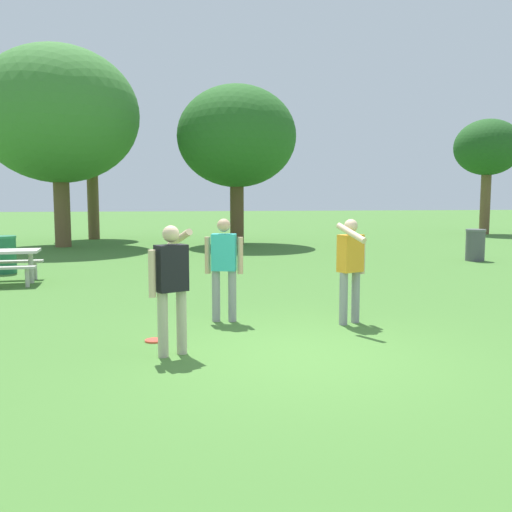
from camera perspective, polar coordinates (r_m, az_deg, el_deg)
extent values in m
plane|color=#447530|center=(7.26, 4.19, -9.93)|extent=(120.00, 120.00, 0.00)
cylinder|color=gray|center=(9.05, 10.02, -4.09)|extent=(0.13, 0.13, 0.82)
cylinder|color=gray|center=(8.87, 8.83, -4.28)|extent=(0.13, 0.13, 0.82)
cube|color=orange|center=(8.86, 9.51, 0.27)|extent=(0.44, 0.37, 0.58)
sphere|color=beige|center=(8.83, 9.56, 3.02)|extent=(0.21, 0.21, 0.21)
cylinder|color=beige|center=(9.05, 10.68, 0.06)|extent=(0.09, 0.09, 0.58)
cylinder|color=beige|center=(8.46, 9.58, 2.31)|extent=(0.34, 0.55, 0.28)
cylinder|color=#B7AD93|center=(7.15, -9.39, -6.86)|extent=(0.13, 0.13, 0.82)
cylinder|color=#B7AD93|center=(7.26, -7.52, -6.62)|extent=(0.13, 0.13, 0.82)
cube|color=black|center=(7.08, -8.54, -1.21)|extent=(0.44, 0.37, 0.58)
sphere|color=beige|center=(7.03, -8.60, 2.22)|extent=(0.21, 0.21, 0.21)
cylinder|color=beige|center=(6.97, -10.45, -1.77)|extent=(0.09, 0.09, 0.58)
cylinder|color=beige|center=(7.40, -7.72, 1.78)|extent=(0.34, 0.55, 0.28)
cylinder|color=gray|center=(8.99, -2.41, -4.06)|extent=(0.13, 0.13, 0.82)
cylinder|color=gray|center=(9.03, -4.06, -4.03)|extent=(0.13, 0.13, 0.82)
cube|color=#33B2AD|center=(8.91, -3.26, 0.38)|extent=(0.42, 0.30, 0.58)
sphere|color=tan|center=(8.88, -3.28, 3.11)|extent=(0.21, 0.21, 0.21)
cylinder|color=tan|center=(8.88, -1.60, 0.05)|extent=(0.09, 0.09, 0.58)
cylinder|color=tan|center=(8.95, -4.91, 0.08)|extent=(0.09, 0.09, 0.58)
cylinder|color=#E04733|center=(8.00, -10.24, -8.39)|extent=(0.26, 0.26, 0.03)
cube|color=#B6B2A8|center=(14.48, -24.03, -0.54)|extent=(1.72, 0.42, 0.05)
cylinder|color=#B6B2A8|center=(13.81, -21.76, -1.10)|extent=(0.11, 0.11, 0.71)
cylinder|color=#B6B2A8|center=(13.26, -22.10, -2.05)|extent=(0.09, 0.09, 0.41)
cylinder|color=#B6B2A8|center=(14.40, -21.40, -1.40)|extent=(0.09, 0.09, 0.41)
cylinder|color=#237047|center=(15.79, -24.03, 0.02)|extent=(0.56, 0.56, 0.90)
cylinder|color=#2E8657|center=(15.75, -24.11, 1.76)|extent=(0.59, 0.59, 0.06)
cylinder|color=#515156|center=(18.39, 21.26, 0.95)|extent=(0.56, 0.56, 0.90)
cylinder|color=slate|center=(18.36, 21.32, 2.44)|extent=(0.59, 0.59, 0.06)
cylinder|color=brown|center=(22.86, -19.01, 5.06)|extent=(0.60, 0.60, 3.34)
ellipsoid|color=#3D7A33|center=(23.05, -19.31, 13.32)|extent=(5.99, 5.99, 5.09)
cylinder|color=brown|center=(26.36, -16.13, 5.49)|extent=(0.50, 0.50, 3.53)
ellipsoid|color=#33702D|center=(26.47, -16.31, 11.35)|extent=(3.41, 3.41, 2.90)
cylinder|color=brown|center=(22.60, -1.94, 4.94)|extent=(0.55, 0.55, 2.99)
ellipsoid|color=#286023|center=(22.71, -1.97, 11.98)|extent=(4.69, 4.69, 3.98)
cylinder|color=brown|center=(30.75, 22.15, 5.26)|extent=(0.49, 0.49, 3.44)
ellipsoid|color=#21511E|center=(30.84, 22.35, 10.12)|extent=(3.26, 3.26, 2.78)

